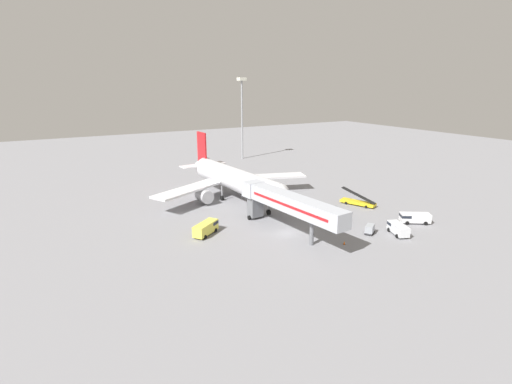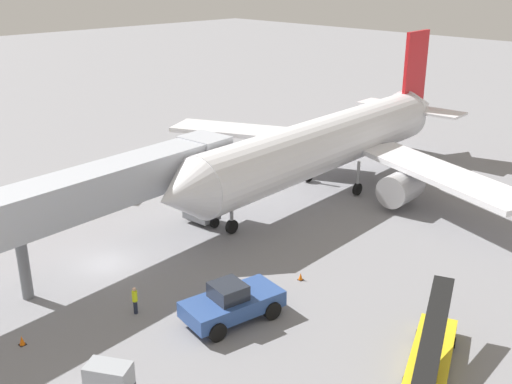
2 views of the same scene
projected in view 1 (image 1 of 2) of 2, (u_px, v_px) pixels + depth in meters
The scene contains 13 objects.
ground_plane at pixel (286, 234), 65.41m from camera, with size 300.00×300.00×0.00m, color gray.
airplane_at_gate at pixel (234, 179), 83.85m from camera, with size 37.73×39.36×13.14m.
jet_bridge at pixel (285, 202), 64.66m from camera, with size 5.57×24.03×7.04m.
pushback_tug at pixel (333, 214), 71.86m from camera, with size 3.67×6.17×2.40m.
belt_loader_truck at pixel (358, 202), 80.49m from camera, with size 4.69×7.47×3.39m.
service_van_mid_left at pixel (206, 228), 64.81m from camera, with size 5.48×4.70×2.09m.
service_van_mid_right at pixel (414, 218), 70.05m from camera, with size 5.45×4.50×1.85m.
service_van_near_left at pixel (398, 228), 64.86m from camera, with size 3.37×4.96×1.83m.
baggage_cart_far_left at pixel (370, 229), 65.08m from camera, with size 2.48×2.18×1.58m.
ground_crew_worker_foreground at pixel (327, 225), 66.74m from camera, with size 0.46×0.46×1.72m.
safety_cone_alpha at pixel (344, 243), 60.93m from camera, with size 0.36×0.36×0.56m.
safety_cone_bravo at pixel (310, 209), 77.28m from camera, with size 0.33×0.33×0.51m.
apron_light_mast at pixel (242, 103), 126.07m from camera, with size 2.40×2.40×26.40m.
Camera 1 is at (-34.64, -50.53, 24.51)m, focal length 27.11 mm.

